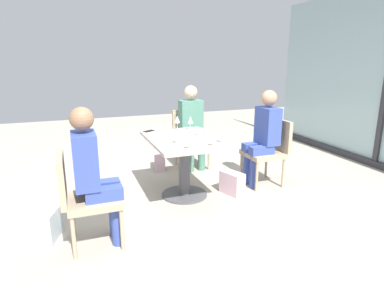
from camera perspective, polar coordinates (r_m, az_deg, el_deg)
name	(u,v)px	position (r m, az deg, el deg)	size (l,w,h in m)	color
ground_plane	(184,195)	(4.09, -1.33, -8.98)	(12.00, 12.00, 0.00)	#A89E8E
dining_table_main	(184,155)	(3.91, -1.37, -1.86)	(1.17, 0.82, 0.73)	#BCB29E
chair_front_right	(82,194)	(3.03, -18.69, -8.29)	(0.46, 0.50, 0.87)	tan
chair_far_left	(190,135)	(5.06, -0.40, 1.63)	(0.50, 0.46, 0.87)	tan
chair_near_window	(269,148)	(4.44, 13.42, -0.65)	(0.46, 0.51, 0.87)	tan
person_front_right	(93,170)	(2.96, -16.90, -4.47)	(0.34, 0.39, 1.26)	#384C9E
person_far_left	(192,123)	(4.92, 0.03, 3.67)	(0.39, 0.34, 1.26)	#4C7F6B
person_near_window	(263,134)	(4.33, 12.38, 1.81)	(0.34, 0.39, 1.26)	#384C9E
wine_glass_0	(223,131)	(3.63, 5.39, 2.26)	(0.07, 0.07, 0.18)	silver
wine_glass_1	(190,120)	(4.28, -0.29, 4.20)	(0.07, 0.07, 0.18)	silver
wine_glass_2	(177,132)	(3.59, -2.63, 2.14)	(0.07, 0.07, 0.18)	silver
wine_glass_3	(214,134)	(3.47, 3.83, 1.69)	(0.07, 0.07, 0.18)	silver
wine_glass_4	(190,137)	(3.35, -0.37, 1.23)	(0.07, 0.07, 0.18)	silver
wine_glass_5	(177,120)	(4.31, -2.61, 4.28)	(0.07, 0.07, 0.18)	silver
coffee_cup	(199,132)	(3.98, 1.32, 2.14)	(0.08, 0.08, 0.09)	white
cell_phone_on_table	(149,131)	(4.26, -7.58, 2.27)	(0.07, 0.14, 0.01)	black
handbag_0	(48,225)	(3.40, -23.90, -12.86)	(0.30, 0.16, 0.28)	silver
handbag_1	(160,160)	(4.99, -5.67, -2.87)	(0.30, 0.16, 0.28)	beige
handbag_2	(232,183)	(4.11, 7.05, -6.82)	(0.30, 0.16, 0.28)	beige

